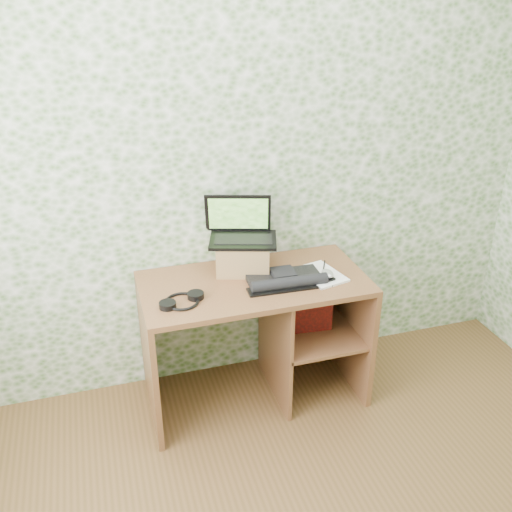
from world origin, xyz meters
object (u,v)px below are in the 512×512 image
object	(u,v)px
notepad	(321,274)
laptop	(241,229)
keyboard	(286,279)
desk	(266,319)
riser	(243,256)

from	to	relation	value
notepad	laptop	bearing A→B (deg)	136.12
laptop	keyboard	bearing A→B (deg)	-38.26
laptop	notepad	size ratio (longest dim) A/B	1.55
desk	riser	size ratio (longest dim) A/B	4.27
keyboard	notepad	world-z (taller)	keyboard
desk	keyboard	xyz separation A→B (m)	(0.07, -0.10, 0.29)
laptop	riser	bearing A→B (deg)	-72.72
laptop	notepad	bearing A→B (deg)	-13.48
desk	notepad	bearing A→B (deg)	-14.48
desk	keyboard	world-z (taller)	keyboard
riser	notepad	distance (m)	0.43
laptop	keyboard	distance (m)	0.37
riser	notepad	world-z (taller)	riser
desk	notepad	size ratio (longest dim) A/B	4.51
desk	laptop	world-z (taller)	laptop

